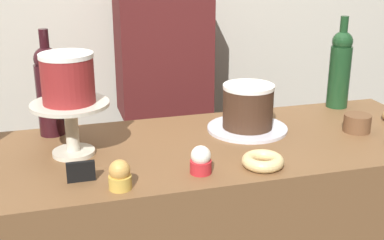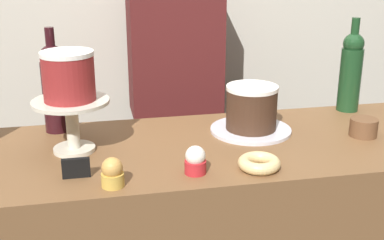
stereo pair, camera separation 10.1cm
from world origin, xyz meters
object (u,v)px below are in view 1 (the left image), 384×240
object	(u,v)px
wine_bottle_dark_red	(49,89)
cupcake_caramel	(120,175)
cake_stand_pedestal	(71,120)
cupcake_vanilla	(201,160)
white_layer_cake	(68,78)
price_sign_chalkboard	(81,172)
chocolate_round_cake	(248,106)
cookie_stack	(357,123)
barista_figure	(164,114)
donut_glazed	(263,161)
wine_bottle_green	(340,68)

from	to	relation	value
wine_bottle_dark_red	cupcake_caramel	bearing A→B (deg)	-70.94
cake_stand_pedestal	cupcake_vanilla	xyz separation A→B (m)	(0.31, -0.21, -0.07)
white_layer_cake	price_sign_chalkboard	size ratio (longest dim) A/B	2.06
wine_bottle_dark_red	cupcake_vanilla	world-z (taller)	wine_bottle_dark_red
cupcake_vanilla	cake_stand_pedestal	bearing A→B (deg)	145.09
white_layer_cake	chocolate_round_cake	world-z (taller)	white_layer_cake
cookie_stack	price_sign_chalkboard	xyz separation A→B (m)	(-0.86, -0.13, -0.00)
white_layer_cake	cake_stand_pedestal	bearing A→B (deg)	-1.79
wine_bottle_dark_red	cupcake_vanilla	distance (m)	0.55
wine_bottle_dark_red	cookie_stack	size ratio (longest dim) A/B	3.87
cupcake_vanilla	cookie_stack	bearing A→B (deg)	15.96
cake_stand_pedestal	cupcake_vanilla	distance (m)	0.38
price_sign_chalkboard	barista_figure	size ratio (longest dim) A/B	0.04
price_sign_chalkboard	barista_figure	bearing A→B (deg)	63.42
donut_glazed	price_sign_chalkboard	size ratio (longest dim) A/B	1.60
wine_bottle_dark_red	cupcake_caramel	world-z (taller)	wine_bottle_dark_red
donut_glazed	price_sign_chalkboard	world-z (taller)	price_sign_chalkboard
wine_bottle_green	cupcake_caramel	world-z (taller)	wine_bottle_green
cake_stand_pedestal	white_layer_cake	distance (m)	0.12
cake_stand_pedestal	price_sign_chalkboard	xyz separation A→B (m)	(0.01, -0.18, -0.08)
cupcake_vanilla	donut_glazed	distance (m)	0.17
cupcake_caramel	donut_glazed	xyz separation A→B (m)	(0.38, 0.02, -0.02)
cake_stand_pedestal	wine_bottle_dark_red	size ratio (longest dim) A/B	0.66
cake_stand_pedestal	donut_glazed	distance (m)	0.53
chocolate_round_cake	cupcake_caramel	bearing A→B (deg)	-146.16
chocolate_round_cake	cupcake_vanilla	size ratio (longest dim) A/B	2.16
chocolate_round_cake	wine_bottle_green	world-z (taller)	wine_bottle_green
cupcake_vanilla	white_layer_cake	bearing A→B (deg)	145.09
white_layer_cake	barista_figure	world-z (taller)	barista_figure
cake_stand_pedestal	cookie_stack	size ratio (longest dim) A/B	2.54
donut_glazed	barista_figure	world-z (taller)	barista_figure
white_layer_cake	cupcake_vanilla	distance (m)	0.42
cake_stand_pedestal	price_sign_chalkboard	distance (m)	0.20
chocolate_round_cake	cookie_stack	size ratio (longest dim) A/B	1.91
donut_glazed	price_sign_chalkboard	distance (m)	0.47
chocolate_round_cake	donut_glazed	xyz separation A→B (m)	(-0.07, -0.27, -0.06)
cake_stand_pedestal	cookie_stack	world-z (taller)	cake_stand_pedestal
chocolate_round_cake	barista_figure	bearing A→B (deg)	105.46
wine_bottle_green	cupcake_caramel	size ratio (longest dim) A/B	4.38
cupcake_vanilla	price_sign_chalkboard	bearing A→B (deg)	173.42
chocolate_round_cake	cake_stand_pedestal	bearing A→B (deg)	-174.47
cookie_stack	barista_figure	xyz separation A→B (m)	(-0.47, 0.64, -0.13)
cake_stand_pedestal	price_sign_chalkboard	world-z (taller)	cake_stand_pedestal
cupcake_vanilla	price_sign_chalkboard	xyz separation A→B (m)	(-0.30, 0.03, -0.01)
white_layer_cake	chocolate_round_cake	xyz separation A→B (m)	(0.54, 0.05, -0.14)
cake_stand_pedestal	cookie_stack	bearing A→B (deg)	-3.56
wine_bottle_dark_red	cupcake_caramel	xyz separation A→B (m)	(0.15, -0.43, -0.11)
price_sign_chalkboard	cookie_stack	bearing A→B (deg)	8.32
cake_stand_pedestal	white_layer_cake	world-z (taller)	white_layer_cake
cupcake_caramel	wine_bottle_dark_red	bearing A→B (deg)	109.06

